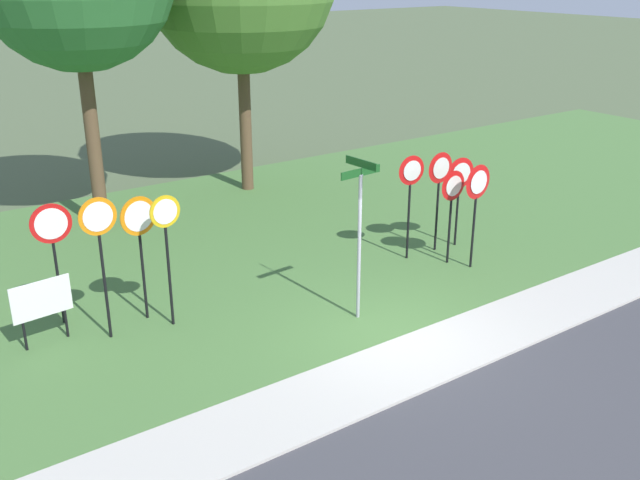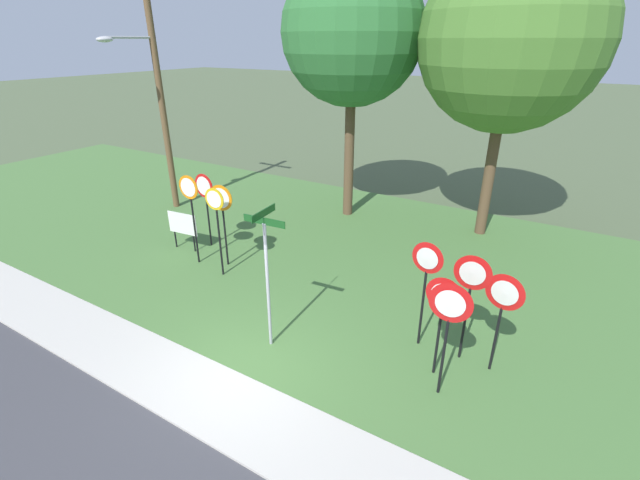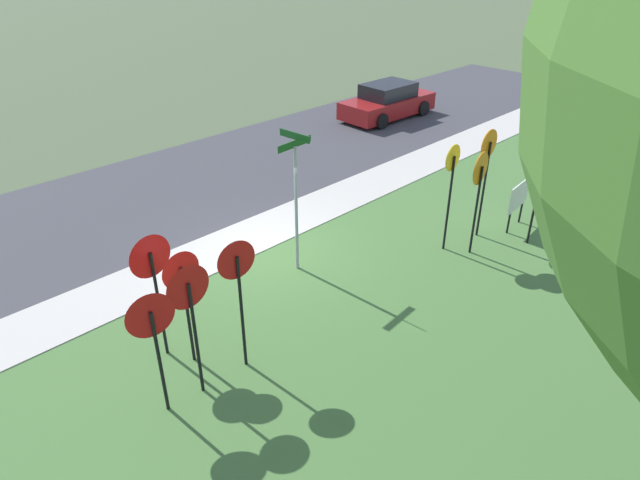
{
  "view_description": "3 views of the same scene",
  "coord_description": "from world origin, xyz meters",
  "px_view_note": "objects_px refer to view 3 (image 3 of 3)",
  "views": [
    {
      "loc": [
        -8.04,
        -8.84,
        6.6
      ],
      "look_at": [
        0.11,
        2.67,
        1.15
      ],
      "focal_mm": 40.33,
      "sensor_mm": 36.0,
      "label": 1
    },
    {
      "loc": [
        4.99,
        -5.13,
        6.26
      ],
      "look_at": [
        -0.28,
        3.62,
        1.57
      ],
      "focal_mm": 24.54,
      "sensor_mm": 36.0,
      "label": 2
    },
    {
      "loc": [
        7.13,
        9.16,
        6.85
      ],
      "look_at": [
        0.43,
        2.35,
        1.46
      ],
      "focal_mm": 31.2,
      "sensor_mm": 36.0,
      "label": 3
    }
  ],
  "objects_px": {
    "street_name_post": "(296,192)",
    "yield_sign_near_left": "(182,282)",
    "stop_sign_near_right": "(479,181)",
    "yield_sign_near_right": "(152,268)",
    "yield_sign_center": "(190,301)",
    "notice_board": "(518,198)",
    "parked_hatchback_near": "(388,102)",
    "yield_sign_far_right": "(238,276)",
    "stop_sign_far_left": "(540,175)",
    "yield_sign_far_left": "(152,326)",
    "stop_sign_far_center": "(487,161)",
    "stop_sign_near_left": "(451,177)"
  },
  "relations": [
    {
      "from": "stop_sign_far_center",
      "to": "yield_sign_near_right",
      "type": "xyz_separation_m",
      "value": [
        7.96,
        -1.57,
        -0.17
      ]
    },
    {
      "from": "yield_sign_near_left",
      "to": "yield_sign_far_left",
      "type": "distance_m",
      "value": 1.19
    },
    {
      "from": "yield_sign_near_left",
      "to": "yield_sign_center",
      "type": "distance_m",
      "value": 0.84
    },
    {
      "from": "yield_sign_near_right",
      "to": "yield_sign_far_right",
      "type": "height_order",
      "value": "yield_sign_far_right"
    },
    {
      "from": "stop_sign_near_left",
      "to": "stop_sign_near_right",
      "type": "relative_size",
      "value": 1.04
    },
    {
      "from": "stop_sign_far_left",
      "to": "notice_board",
      "type": "height_order",
      "value": "stop_sign_far_left"
    },
    {
      "from": "stop_sign_far_left",
      "to": "street_name_post",
      "type": "xyz_separation_m",
      "value": [
        4.82,
        -3.11,
        0.11
      ]
    },
    {
      "from": "street_name_post",
      "to": "yield_sign_near_right",
      "type": "bearing_deg",
      "value": 2.48
    },
    {
      "from": "stop_sign_far_left",
      "to": "notice_board",
      "type": "distance_m",
      "value": 1.24
    },
    {
      "from": "yield_sign_far_left",
      "to": "street_name_post",
      "type": "bearing_deg",
      "value": -149.76
    },
    {
      "from": "yield_sign_far_right",
      "to": "street_name_post",
      "type": "distance_m",
      "value": 3.3
    },
    {
      "from": "yield_sign_far_left",
      "to": "street_name_post",
      "type": "height_order",
      "value": "street_name_post"
    },
    {
      "from": "yield_sign_near_left",
      "to": "street_name_post",
      "type": "bearing_deg",
      "value": -164.15
    },
    {
      "from": "yield_sign_near_right",
      "to": "parked_hatchback_near",
      "type": "xyz_separation_m",
      "value": [
        -14.2,
        -6.46,
        -1.22
      ]
    },
    {
      "from": "street_name_post",
      "to": "notice_board",
      "type": "bearing_deg",
      "value": 150.66
    },
    {
      "from": "yield_sign_near_left",
      "to": "parked_hatchback_near",
      "type": "xyz_separation_m",
      "value": [
        -13.95,
        -6.96,
        -1.05
      ]
    },
    {
      "from": "stop_sign_far_center",
      "to": "stop_sign_far_left",
      "type": "bearing_deg",
      "value": 114.38
    },
    {
      "from": "stop_sign_far_left",
      "to": "yield_sign_far_left",
      "type": "bearing_deg",
      "value": -6.25
    },
    {
      "from": "stop_sign_far_center",
      "to": "street_name_post",
      "type": "xyz_separation_m",
      "value": [
        4.29,
        -2.01,
        -0.1
      ]
    },
    {
      "from": "stop_sign_far_left",
      "to": "stop_sign_far_center",
      "type": "distance_m",
      "value": 1.24
    },
    {
      "from": "yield_sign_far_right",
      "to": "parked_hatchback_near",
      "type": "relative_size",
      "value": 0.6
    },
    {
      "from": "notice_board",
      "to": "yield_sign_center",
      "type": "bearing_deg",
      "value": -10.75
    },
    {
      "from": "stop_sign_far_left",
      "to": "yield_sign_far_right",
      "type": "bearing_deg",
      "value": -7.7
    },
    {
      "from": "stop_sign_far_center",
      "to": "notice_board",
      "type": "distance_m",
      "value": 1.63
    },
    {
      "from": "stop_sign_near_right",
      "to": "stop_sign_far_center",
      "type": "distance_m",
      "value": 0.95
    },
    {
      "from": "yield_sign_near_left",
      "to": "yield_sign_center",
      "type": "relative_size",
      "value": 0.91
    },
    {
      "from": "parked_hatchback_near",
      "to": "stop_sign_near_right",
      "type": "bearing_deg",
      "value": 51.58
    },
    {
      "from": "notice_board",
      "to": "parked_hatchback_near",
      "type": "distance_m",
      "value": 9.97
    },
    {
      "from": "stop_sign_far_center",
      "to": "yield_sign_near_left",
      "type": "relative_size",
      "value": 1.24
    },
    {
      "from": "stop_sign_near_right",
      "to": "yield_sign_near_right",
      "type": "xyz_separation_m",
      "value": [
        7.09,
        -1.92,
        -0.02
      ]
    },
    {
      "from": "stop_sign_near_left",
      "to": "stop_sign_far_left",
      "type": "height_order",
      "value": "stop_sign_near_left"
    },
    {
      "from": "yield_sign_near_right",
      "to": "street_name_post",
      "type": "bearing_deg",
      "value": -176.09
    },
    {
      "from": "stop_sign_near_left",
      "to": "stop_sign_far_left",
      "type": "relative_size",
      "value": 1.07
    },
    {
      "from": "street_name_post",
      "to": "yield_sign_near_left",
      "type": "bearing_deg",
      "value": 11.0
    },
    {
      "from": "stop_sign_near_right",
      "to": "yield_sign_far_right",
      "type": "bearing_deg",
      "value": -13.86
    },
    {
      "from": "stop_sign_far_left",
      "to": "yield_sign_far_left",
      "type": "xyz_separation_m",
      "value": [
        9.21,
        -1.46,
        -0.13
      ]
    },
    {
      "from": "stop_sign_near_left",
      "to": "yield_sign_near_right",
      "type": "bearing_deg",
      "value": -15.77
    },
    {
      "from": "stop_sign_near_left",
      "to": "yield_sign_near_left",
      "type": "relative_size",
      "value": 1.18
    },
    {
      "from": "street_name_post",
      "to": "notice_board",
      "type": "distance_m",
      "value": 5.97
    },
    {
      "from": "yield_sign_near_left",
      "to": "parked_hatchback_near",
      "type": "relative_size",
      "value": 0.53
    },
    {
      "from": "yield_sign_near_right",
      "to": "notice_board",
      "type": "height_order",
      "value": "yield_sign_near_right"
    },
    {
      "from": "street_name_post",
      "to": "parked_hatchback_near",
      "type": "xyz_separation_m",
      "value": [
        -10.52,
        -6.02,
        -1.29
      ]
    },
    {
      "from": "yield_sign_near_left",
      "to": "parked_hatchback_near",
      "type": "bearing_deg",
      "value": -152.96
    },
    {
      "from": "yield_sign_far_right",
      "to": "yield_sign_far_left",
      "type": "bearing_deg",
      "value": 5.33
    },
    {
      "from": "yield_sign_near_left",
      "to": "yield_sign_center",
      "type": "bearing_deg",
      "value": 67.23
    },
    {
      "from": "stop_sign_near_left",
      "to": "stop_sign_far_center",
      "type": "height_order",
      "value": "stop_sign_far_center"
    },
    {
      "from": "yield_sign_near_left",
      "to": "yield_sign_center",
      "type": "height_order",
      "value": "yield_sign_center"
    },
    {
      "from": "yield_sign_center",
      "to": "yield_sign_far_left",
      "type": "bearing_deg",
      "value": -3.83
    },
    {
      "from": "yield_sign_far_right",
      "to": "parked_hatchback_near",
      "type": "height_order",
      "value": "yield_sign_far_right"
    },
    {
      "from": "notice_board",
      "to": "stop_sign_far_center",
      "type": "bearing_deg",
      "value": -30.2
    }
  ]
}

